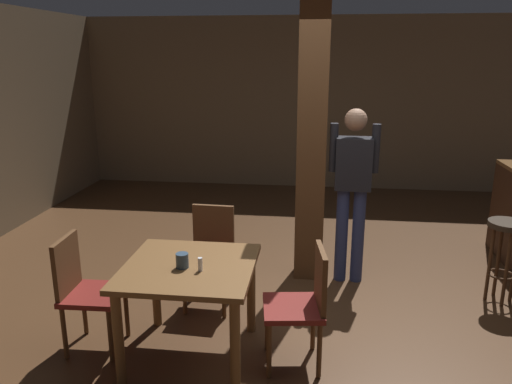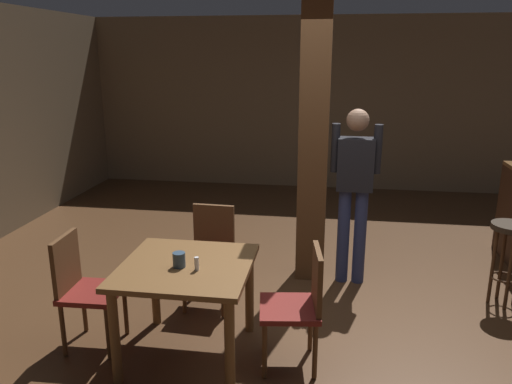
% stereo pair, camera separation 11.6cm
% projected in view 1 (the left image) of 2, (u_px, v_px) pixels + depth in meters
% --- Properties ---
extents(ground_plane, '(10.80, 10.80, 0.00)m').
position_uv_depth(ground_plane, '(319.00, 317.00, 4.32)').
color(ground_plane, '#4C301C').
extents(wall_back, '(8.00, 0.10, 2.80)m').
position_uv_depth(wall_back, '(322.00, 104.00, 8.25)').
color(wall_back, '#756047').
rests_on(wall_back, ground_plane).
extents(pillar, '(0.28, 0.28, 2.80)m').
position_uv_depth(pillar, '(312.00, 140.00, 4.81)').
color(pillar, brown).
rests_on(pillar, ground_plane).
extents(dining_table, '(0.94, 0.94, 0.74)m').
position_uv_depth(dining_table, '(190.00, 281.00, 3.62)').
color(dining_table, brown).
rests_on(dining_table, ground_plane).
extents(chair_east, '(0.47, 0.47, 0.89)m').
position_uv_depth(chair_east, '(304.00, 301.00, 3.55)').
color(chair_east, maroon).
rests_on(chair_east, ground_plane).
extents(chair_north, '(0.44, 0.44, 0.89)m').
position_uv_depth(chair_north, '(211.00, 251.00, 4.45)').
color(chair_north, maroon).
rests_on(chair_north, ground_plane).
extents(chair_west, '(0.43, 0.43, 0.89)m').
position_uv_depth(chair_west, '(84.00, 287.00, 3.76)').
color(chair_west, maroon).
rests_on(chair_west, ground_plane).
extents(napkin_cup, '(0.09, 0.09, 0.11)m').
position_uv_depth(napkin_cup, '(182.00, 261.00, 3.53)').
color(napkin_cup, '#33475B').
rests_on(napkin_cup, dining_table).
extents(salt_shaker, '(0.03, 0.03, 0.10)m').
position_uv_depth(salt_shaker, '(200.00, 264.00, 3.48)').
color(salt_shaker, silver).
rests_on(salt_shaker, dining_table).
extents(standing_person, '(0.47, 0.22, 1.72)m').
position_uv_depth(standing_person, '(353.00, 184.00, 4.78)').
color(standing_person, black).
rests_on(standing_person, ground_plane).
extents(bar_stool_near, '(0.34, 0.34, 0.77)m').
position_uv_depth(bar_stool_near, '(505.00, 243.00, 4.47)').
color(bar_stool_near, '#2D2319').
rests_on(bar_stool_near, ground_plane).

